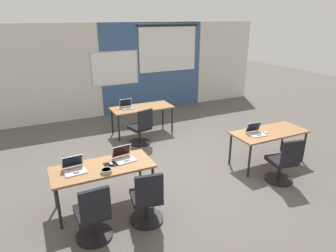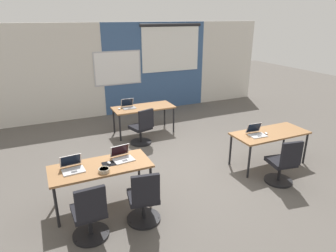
{
  "view_description": "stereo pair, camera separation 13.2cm",
  "coord_description": "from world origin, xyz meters",
  "px_view_note": "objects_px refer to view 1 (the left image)",
  "views": [
    {
      "loc": [
        -2.64,
        -4.84,
        2.97
      ],
      "look_at": [
        -0.11,
        0.38,
        0.81
      ],
      "focal_mm": 31.77,
      "sensor_mm": 36.0,
      "label": 1
    },
    {
      "loc": [
        -2.52,
        -4.9,
        2.97
      ],
      "look_at": [
        -0.11,
        0.38,
        0.81
      ],
      "focal_mm": 31.77,
      "sensor_mm": 36.0,
      "label": 2
    }
  ],
  "objects_px": {
    "laptop_near_left_inner": "(124,157)",
    "snack_bowl": "(106,171)",
    "mouse_near_left_inner": "(111,163)",
    "desk_near_left": "(103,170)",
    "chair_near_right_inner": "(283,164)",
    "chair_far_left": "(141,130)",
    "desk_near_right": "(269,134)",
    "laptop_far_left": "(127,106)",
    "mouse_far_left": "(118,109)",
    "laptop_near_right_inner": "(256,132)",
    "desk_far_center": "(142,109)",
    "chair_near_left_end": "(94,218)",
    "mouse_near_right_inner": "(266,132)",
    "chair_near_left_inner": "(147,202)",
    "laptop_near_left_end": "(74,168)"
  },
  "relations": [
    {
      "from": "desk_far_center",
      "to": "laptop_near_left_end",
      "type": "bearing_deg",
      "value": -128.2
    },
    {
      "from": "chair_near_left_end",
      "to": "snack_bowl",
      "type": "relative_size",
      "value": 5.18
    },
    {
      "from": "laptop_far_left",
      "to": "chair_near_left_end",
      "type": "distance_m",
      "value": 4.04
    },
    {
      "from": "mouse_far_left",
      "to": "mouse_near_left_inner",
      "type": "xyz_separation_m",
      "value": [
        -0.97,
        -2.85,
        0.0
      ]
    },
    {
      "from": "laptop_near_left_inner",
      "to": "snack_bowl",
      "type": "bearing_deg",
      "value": -147.37
    },
    {
      "from": "chair_near_right_inner",
      "to": "snack_bowl",
      "type": "xyz_separation_m",
      "value": [
        -3.18,
        0.51,
        0.38
      ]
    },
    {
      "from": "desk_far_center",
      "to": "chair_far_left",
      "type": "distance_m",
      "value": 0.83
    },
    {
      "from": "desk_near_left",
      "to": "mouse_far_left",
      "type": "relative_size",
      "value": 15.86
    },
    {
      "from": "laptop_near_right_inner",
      "to": "mouse_near_right_inner",
      "type": "distance_m",
      "value": 0.22
    },
    {
      "from": "laptop_far_left",
      "to": "snack_bowl",
      "type": "xyz_separation_m",
      "value": [
        -1.36,
        -3.11,
        -0.01
      ]
    },
    {
      "from": "chair_far_left",
      "to": "laptop_near_left_end",
      "type": "height_order",
      "value": "laptop_near_left_end"
    },
    {
      "from": "desk_near_right",
      "to": "chair_far_left",
      "type": "xyz_separation_m",
      "value": [
        -2.06,
        2.09,
        -0.28
      ]
    },
    {
      "from": "desk_near_left",
      "to": "laptop_near_right_inner",
      "type": "relative_size",
      "value": 4.55
    },
    {
      "from": "laptop_far_left",
      "to": "laptop_near_right_inner",
      "type": "distance_m",
      "value": 3.38
    },
    {
      "from": "laptop_near_left_inner",
      "to": "mouse_near_left_inner",
      "type": "relative_size",
      "value": 3.42
    },
    {
      "from": "laptop_near_right_inner",
      "to": "chair_near_right_inner",
      "type": "distance_m",
      "value": 0.84
    },
    {
      "from": "mouse_near_right_inner",
      "to": "chair_far_left",
      "type": "bearing_deg",
      "value": 132.02
    },
    {
      "from": "desk_near_right",
      "to": "snack_bowl",
      "type": "height_order",
      "value": "snack_bowl"
    },
    {
      "from": "mouse_near_left_inner",
      "to": "chair_near_left_end",
      "type": "height_order",
      "value": "chair_near_left_end"
    },
    {
      "from": "laptop_far_left",
      "to": "chair_far_left",
      "type": "height_order",
      "value": "laptop_far_left"
    },
    {
      "from": "laptop_near_left_inner",
      "to": "laptop_near_left_end",
      "type": "bearing_deg",
      "value": 176.52
    },
    {
      "from": "desk_near_left",
      "to": "laptop_far_left",
      "type": "bearing_deg",
      "value": 64.66
    },
    {
      "from": "mouse_near_left_inner",
      "to": "chair_near_left_inner",
      "type": "distance_m",
      "value": 0.89
    },
    {
      "from": "mouse_near_right_inner",
      "to": "chair_near_right_inner",
      "type": "relative_size",
      "value": 0.12
    },
    {
      "from": "desk_near_left",
      "to": "laptop_near_left_end",
      "type": "height_order",
      "value": "laptop_near_left_end"
    },
    {
      "from": "mouse_far_left",
      "to": "chair_near_left_end",
      "type": "xyz_separation_m",
      "value": [
        -1.44,
        -3.61,
        -0.36
      ]
    },
    {
      "from": "desk_near_left",
      "to": "chair_near_right_inner",
      "type": "height_order",
      "value": "chair_near_right_inner"
    },
    {
      "from": "desk_near_right",
      "to": "mouse_near_right_inner",
      "type": "bearing_deg",
      "value": -165.25
    },
    {
      "from": "mouse_near_left_inner",
      "to": "chair_far_left",
      "type": "bearing_deg",
      "value": 57.95
    },
    {
      "from": "mouse_near_left_inner",
      "to": "chair_near_left_inner",
      "type": "relative_size",
      "value": 0.12
    },
    {
      "from": "laptop_near_right_inner",
      "to": "chair_far_left",
      "type": "bearing_deg",
      "value": 133.53
    },
    {
      "from": "laptop_far_left",
      "to": "chair_near_left_end",
      "type": "xyz_separation_m",
      "value": [
        -1.7,
        -3.64,
        -0.39
      ]
    },
    {
      "from": "laptop_far_left",
      "to": "chair_near_right_inner",
      "type": "relative_size",
      "value": 0.36
    },
    {
      "from": "mouse_near_left_inner",
      "to": "laptop_near_left_end",
      "type": "relative_size",
      "value": 0.3
    },
    {
      "from": "chair_near_left_end",
      "to": "mouse_near_right_inner",
      "type": "bearing_deg",
      "value": -170.99
    },
    {
      "from": "chair_near_right_inner",
      "to": "mouse_near_left_inner",
      "type": "xyz_separation_m",
      "value": [
        -3.05,
        0.74,
        0.36
      ]
    },
    {
      "from": "laptop_near_left_inner",
      "to": "laptop_near_left_end",
      "type": "distance_m",
      "value": 0.81
    },
    {
      "from": "laptop_near_left_end",
      "to": "snack_bowl",
      "type": "relative_size",
      "value": 1.98
    },
    {
      "from": "chair_far_left",
      "to": "laptop_near_right_inner",
      "type": "xyz_separation_m",
      "value": [
        1.7,
        -2.08,
        0.39
      ]
    },
    {
      "from": "chair_near_left_end",
      "to": "chair_near_right_inner",
      "type": "bearing_deg",
      "value": 178.39
    },
    {
      "from": "desk_far_center",
      "to": "chair_far_left",
      "type": "relative_size",
      "value": 1.74
    },
    {
      "from": "laptop_near_left_inner",
      "to": "mouse_near_left_inner",
      "type": "height_order",
      "value": "laptop_near_left_inner"
    },
    {
      "from": "laptop_near_left_end",
      "to": "mouse_far_left",
      "type": "bearing_deg",
      "value": 57.44
    },
    {
      "from": "laptop_near_left_inner",
      "to": "snack_bowl",
      "type": "height_order",
      "value": "laptop_near_left_inner"
    },
    {
      "from": "snack_bowl",
      "to": "mouse_near_right_inner",
      "type": "bearing_deg",
      "value": 3.23
    },
    {
      "from": "laptop_far_left",
      "to": "mouse_far_left",
      "type": "bearing_deg",
      "value": -172.07
    },
    {
      "from": "desk_near_left",
      "to": "mouse_near_left_inner",
      "type": "xyz_separation_m",
      "value": [
        0.14,
        0.0,
        0.08
      ]
    },
    {
      "from": "desk_near_right",
      "to": "chair_far_left",
      "type": "height_order",
      "value": "chair_far_left"
    },
    {
      "from": "chair_far_left",
      "to": "laptop_near_right_inner",
      "type": "distance_m",
      "value": 2.71
    },
    {
      "from": "mouse_near_left_inner",
      "to": "chair_near_right_inner",
      "type": "bearing_deg",
      "value": -13.58
    }
  ]
}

